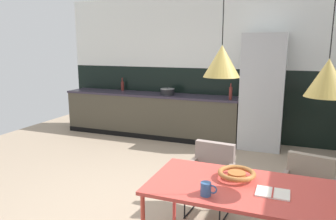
{
  "coord_description": "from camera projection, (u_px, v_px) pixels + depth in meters",
  "views": [
    {
      "loc": [
        1.41,
        -3.12,
        1.87
      ],
      "look_at": [
        -0.1,
        0.78,
        1.03
      ],
      "focal_mm": 33.92,
      "sensor_mm": 36.0,
      "label": 1
    }
  ],
  "objects": [
    {
      "name": "mug_dark_espresso",
      "position": [
        206.0,
        189.0,
        2.43
      ],
      "size": [
        0.13,
        0.08,
        0.11
      ],
      "color": "#335B93",
      "rests_on": "dining_table"
    },
    {
      "name": "bottle_vinegar_dark",
      "position": [
        122.0,
        86.0,
        7.05
      ],
      "size": [
        0.06,
        0.06,
        0.29
      ],
      "color": "maroon",
      "rests_on": "kitchen_counter"
    },
    {
      "name": "pendant_lamp_over_table_near",
      "position": [
        222.0,
        61.0,
        2.47
      ],
      "size": [
        0.29,
        0.29,
        1.19
      ],
      "color": "black"
    },
    {
      "name": "cooking_pot",
      "position": [
        167.0,
        92.0,
        6.43
      ],
      "size": [
        0.28,
        0.28,
        0.15
      ],
      "color": "black",
      "rests_on": "kitchen_counter"
    },
    {
      "name": "armchair_head_of_table",
      "position": [
        211.0,
        169.0,
        3.56
      ],
      "size": [
        0.53,
        0.51,
        0.8
      ],
      "rotation": [
        0.0,
        0.0,
        3.04
      ],
      "color": "gray",
      "rests_on": "ground"
    },
    {
      "name": "armchair_near_window",
      "position": [
        307.0,
        184.0,
        3.22
      ],
      "size": [
        0.57,
        0.56,
        0.77
      ],
      "rotation": [
        0.0,
        0.0,
        2.92
      ],
      "color": "gray",
      "rests_on": "ground"
    },
    {
      "name": "fruit_bowl",
      "position": [
        237.0,
        174.0,
        2.74
      ],
      "size": [
        0.33,
        0.33,
        0.07
      ],
      "color": "#B2662D",
      "rests_on": "dining_table"
    },
    {
      "name": "back_wall_splashback_dark",
      "position": [
        216.0,
        103.0,
        6.52
      ],
      "size": [
        6.64,
        0.12,
        1.43
      ],
      "primitive_type": "cube",
      "color": "black",
      "rests_on": "ground"
    },
    {
      "name": "dining_table",
      "position": [
        264.0,
        194.0,
        2.55
      ],
      "size": [
        1.9,
        0.83,
        0.74
      ],
      "color": "#D2463C",
      "rests_on": "ground"
    },
    {
      "name": "refrigerator_column",
      "position": [
        262.0,
        92.0,
        5.79
      ],
      "size": [
        0.75,
        0.6,
        2.1
      ],
      "primitive_type": "cube",
      "color": "#ADAFB2",
      "rests_on": "ground"
    },
    {
      "name": "back_wall_panel_upper",
      "position": [
        218.0,
        32.0,
        6.23
      ],
      "size": [
        6.64,
        0.12,
        1.43
      ],
      "primitive_type": "cube",
      "color": "white",
      "rests_on": "back_wall_splashback_dark"
    },
    {
      "name": "ground_plane",
      "position": [
        152.0,
        209.0,
        3.72
      ],
      "size": [
        8.63,
        8.63,
        0.0
      ],
      "primitive_type": "plane",
      "color": "tan"
    },
    {
      "name": "pendant_lamp_over_table_far",
      "position": [
        328.0,
        78.0,
        2.27
      ],
      "size": [
        0.31,
        0.31,
        1.31
      ],
      "color": "black"
    },
    {
      "name": "open_book",
      "position": [
        273.0,
        193.0,
        2.47
      ],
      "size": [
        0.25,
        0.2,
        0.02
      ],
      "color": "white",
      "rests_on": "dining_table"
    },
    {
      "name": "bottle_wine_green",
      "position": [
        231.0,
        93.0,
        5.82
      ],
      "size": [
        0.06,
        0.06,
        0.3
      ],
      "color": "maroon",
      "rests_on": "kitchen_counter"
    },
    {
      "name": "kitchen_counter",
      "position": [
        150.0,
        115.0,
        6.71
      ],
      "size": [
        3.74,
        0.63,
        0.9
      ],
      "color": "#453F32",
      "rests_on": "ground"
    }
  ]
}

